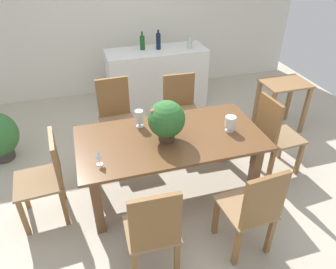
% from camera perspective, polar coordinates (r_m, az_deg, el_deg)
% --- Properties ---
extents(ground_plane, '(7.04, 7.04, 0.00)m').
position_cam_1_polar(ground_plane, '(3.94, -0.75, -7.19)').
color(ground_plane, '#BCB29E').
extents(back_wall, '(6.40, 0.10, 2.60)m').
position_cam_1_polar(back_wall, '(5.68, -8.52, 20.28)').
color(back_wall, silver).
rests_on(back_wall, ground).
extents(dining_table, '(1.92, 0.98, 0.74)m').
position_cam_1_polar(dining_table, '(3.35, 0.45, -2.18)').
color(dining_table, brown).
rests_on(dining_table, ground).
extents(chair_near_left, '(0.44, 0.42, 1.00)m').
position_cam_1_polar(chair_near_left, '(2.61, -2.62, -16.82)').
color(chair_near_left, brown).
rests_on(chair_near_left, ground).
extents(chair_near_right, '(0.46, 0.48, 0.99)m').
position_cam_1_polar(chair_near_right, '(2.87, 15.00, -12.69)').
color(chair_near_right, brown).
rests_on(chair_near_right, ground).
extents(chair_far_left, '(0.45, 0.42, 0.99)m').
position_cam_1_polar(chair_far_left, '(4.12, -9.33, 3.78)').
color(chair_far_left, brown).
rests_on(chair_far_left, ground).
extents(chair_far_right, '(0.48, 0.45, 0.94)m').
position_cam_1_polar(chair_far_right, '(4.29, 2.25, 5.20)').
color(chair_far_right, brown).
rests_on(chair_far_right, ground).
extents(chair_foot_end, '(0.51, 0.45, 1.01)m').
position_cam_1_polar(chair_foot_end, '(3.87, 18.38, 0.21)').
color(chair_foot_end, brown).
rests_on(chair_foot_end, ground).
extents(chair_head_end, '(0.48, 0.49, 0.94)m').
position_cam_1_polar(chair_head_end, '(3.34, -20.76, -6.67)').
color(chair_head_end, brown).
rests_on(chair_head_end, ground).
extents(flower_centerpiece, '(0.37, 0.37, 0.43)m').
position_cam_1_polar(flower_centerpiece, '(3.11, -0.27, 2.64)').
color(flower_centerpiece, '#4C3828').
rests_on(flower_centerpiece, dining_table).
extents(crystal_vase_left, '(0.11, 0.11, 0.17)m').
position_cam_1_polar(crystal_vase_left, '(3.38, 11.07, 2.12)').
color(crystal_vase_left, silver).
rests_on(crystal_vase_left, dining_table).
extents(crystal_vase_center_near, '(0.09, 0.09, 0.19)m').
position_cam_1_polar(crystal_vase_center_near, '(3.40, -5.17, 3.07)').
color(crystal_vase_center_near, silver).
rests_on(crystal_vase_center_near, dining_table).
extents(wine_glass, '(0.06, 0.06, 0.16)m').
position_cam_1_polar(wine_glass, '(2.91, -12.32, -3.57)').
color(wine_glass, silver).
rests_on(wine_glass, dining_table).
extents(kitchen_counter, '(1.56, 0.57, 0.95)m').
position_cam_1_polar(kitchen_counter, '(5.24, -2.00, 9.96)').
color(kitchen_counter, white).
rests_on(kitchen_counter, ground).
extents(wine_bottle_green, '(0.07, 0.07, 0.29)m').
position_cam_1_polar(wine_bottle_green, '(5.07, -1.74, 16.35)').
color(wine_bottle_green, '#0F1E38').
rests_on(wine_bottle_green, kitchen_counter).
extents(wine_bottle_amber, '(0.07, 0.07, 0.26)m').
position_cam_1_polar(wine_bottle_amber, '(5.11, 3.93, 16.17)').
color(wine_bottle_amber, '#B2BFB7').
rests_on(wine_bottle_amber, kitchen_counter).
extents(wine_bottle_clear, '(0.08, 0.08, 0.27)m').
position_cam_1_polar(wine_bottle_clear, '(5.06, -4.61, 16.07)').
color(wine_bottle_clear, '#194C1E').
rests_on(wine_bottle_clear, kitchen_counter).
extents(side_table, '(0.63, 0.47, 0.74)m').
position_cam_1_polar(side_table, '(4.82, 19.85, 6.63)').
color(side_table, olive).
rests_on(side_table, ground).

